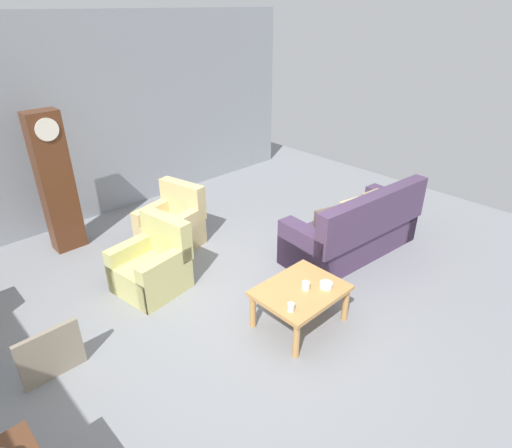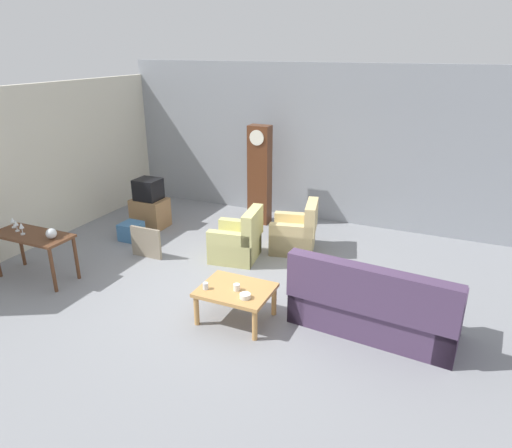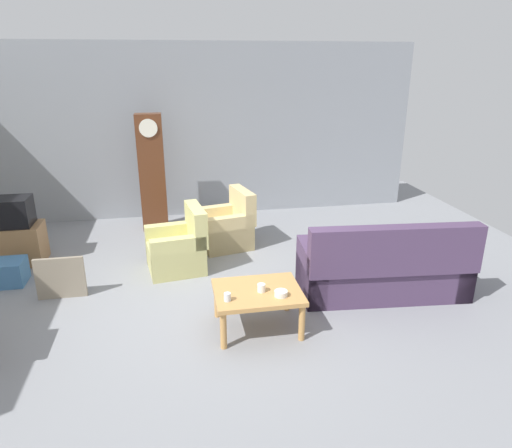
{
  "view_description": "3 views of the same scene",
  "coord_description": "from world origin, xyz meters",
  "px_view_note": "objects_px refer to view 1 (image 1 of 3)",
  "views": [
    {
      "loc": [
        -2.63,
        -3.14,
        3.28
      ],
      "look_at": [
        0.73,
        0.38,
        0.73
      ],
      "focal_mm": 29.75,
      "sensor_mm": 36.0,
      "label": 1
    },
    {
      "loc": [
        2.8,
        -5.54,
        3.49
      ],
      "look_at": [
        0.1,
        0.52,
        0.91
      ],
      "focal_mm": 32.25,
      "sensor_mm": 36.0,
      "label": 2
    },
    {
      "loc": [
        -0.48,
        -5.16,
        2.87
      ],
      "look_at": [
        0.56,
        0.46,
        0.82
      ],
      "focal_mm": 32.11,
      "sensor_mm": 36.0,
      "label": 3
    }
  ],
  "objects_px": {
    "couch_floral": "(354,231)",
    "cup_white_porcelain": "(306,286)",
    "grandfather_clock": "(56,183)",
    "framed_picture_leaning": "(51,354)",
    "coffee_table_wood": "(300,294)",
    "armchair_olive_far": "(172,226)",
    "armchair_olive_near": "(153,267)",
    "cup_blue_rimmed": "(291,307)",
    "bowl_white_stacked": "(326,285)"
  },
  "relations": [
    {
      "from": "cup_white_porcelain",
      "to": "armchair_olive_far",
      "type": "bearing_deg",
      "value": 91.51
    },
    {
      "from": "framed_picture_leaning",
      "to": "cup_white_porcelain",
      "type": "bearing_deg",
      "value": -26.6
    },
    {
      "from": "couch_floral",
      "to": "coffee_table_wood",
      "type": "distance_m",
      "value": 1.8
    },
    {
      "from": "couch_floral",
      "to": "cup_blue_rimmed",
      "type": "height_order",
      "value": "couch_floral"
    },
    {
      "from": "armchair_olive_far",
      "to": "cup_white_porcelain",
      "type": "distance_m",
      "value": 2.55
    },
    {
      "from": "coffee_table_wood",
      "to": "armchair_olive_near",
      "type": "bearing_deg",
      "value": 115.49
    },
    {
      "from": "grandfather_clock",
      "to": "framed_picture_leaning",
      "type": "distance_m",
      "value": 2.75
    },
    {
      "from": "armchair_olive_far",
      "to": "coffee_table_wood",
      "type": "distance_m",
      "value": 2.5
    },
    {
      "from": "coffee_table_wood",
      "to": "grandfather_clock",
      "type": "height_order",
      "value": "grandfather_clock"
    },
    {
      "from": "cup_white_porcelain",
      "to": "bowl_white_stacked",
      "type": "height_order",
      "value": "cup_white_porcelain"
    },
    {
      "from": "couch_floral",
      "to": "cup_white_porcelain",
      "type": "distance_m",
      "value": 1.79
    },
    {
      "from": "coffee_table_wood",
      "to": "bowl_white_stacked",
      "type": "height_order",
      "value": "bowl_white_stacked"
    },
    {
      "from": "armchair_olive_near",
      "to": "cup_blue_rimmed",
      "type": "relative_size",
      "value": 10.14
    },
    {
      "from": "armchair_olive_far",
      "to": "grandfather_clock",
      "type": "height_order",
      "value": "grandfather_clock"
    },
    {
      "from": "cup_white_porcelain",
      "to": "cup_blue_rimmed",
      "type": "xyz_separation_m",
      "value": [
        -0.39,
        -0.14,
        0.0
      ]
    },
    {
      "from": "armchair_olive_near",
      "to": "cup_blue_rimmed",
      "type": "xyz_separation_m",
      "value": [
        0.47,
        -1.92,
        0.21
      ]
    },
    {
      "from": "cup_blue_rimmed",
      "to": "bowl_white_stacked",
      "type": "relative_size",
      "value": 0.63
    },
    {
      "from": "couch_floral",
      "to": "cup_white_porcelain",
      "type": "height_order",
      "value": "couch_floral"
    },
    {
      "from": "coffee_table_wood",
      "to": "armchair_olive_far",
      "type": "bearing_deg",
      "value": 90.75
    },
    {
      "from": "couch_floral",
      "to": "cup_white_porcelain",
      "type": "bearing_deg",
      "value": -162.91
    },
    {
      "from": "framed_picture_leaning",
      "to": "bowl_white_stacked",
      "type": "distance_m",
      "value": 2.88
    },
    {
      "from": "coffee_table_wood",
      "to": "bowl_white_stacked",
      "type": "distance_m",
      "value": 0.3
    },
    {
      "from": "couch_floral",
      "to": "cup_white_porcelain",
      "type": "xyz_separation_m",
      "value": [
        -1.7,
        -0.52,
        0.17
      ]
    },
    {
      "from": "couch_floral",
      "to": "grandfather_clock",
      "type": "relative_size",
      "value": 1.06
    },
    {
      "from": "couch_floral",
      "to": "grandfather_clock",
      "type": "bearing_deg",
      "value": 133.84
    },
    {
      "from": "armchair_olive_near",
      "to": "coffee_table_wood",
      "type": "xyz_separation_m",
      "value": [
        0.83,
        -1.74,
        0.1
      ]
    },
    {
      "from": "cup_white_porcelain",
      "to": "bowl_white_stacked",
      "type": "xyz_separation_m",
      "value": [
        0.19,
        -0.13,
        -0.01
      ]
    },
    {
      "from": "armchair_olive_far",
      "to": "coffee_table_wood",
      "type": "relative_size",
      "value": 0.98
    },
    {
      "from": "armchair_olive_near",
      "to": "grandfather_clock",
      "type": "height_order",
      "value": "grandfather_clock"
    },
    {
      "from": "cup_white_porcelain",
      "to": "cup_blue_rimmed",
      "type": "bearing_deg",
      "value": -160.82
    },
    {
      "from": "couch_floral",
      "to": "armchair_olive_far",
      "type": "bearing_deg",
      "value": 131.2
    },
    {
      "from": "armchair_olive_far",
      "to": "grandfather_clock",
      "type": "relative_size",
      "value": 0.46
    },
    {
      "from": "couch_floral",
      "to": "bowl_white_stacked",
      "type": "bearing_deg",
      "value": -156.49
    },
    {
      "from": "cup_white_porcelain",
      "to": "cup_blue_rimmed",
      "type": "distance_m",
      "value": 0.41
    },
    {
      "from": "couch_floral",
      "to": "armchair_olive_far",
      "type": "relative_size",
      "value": 2.31
    },
    {
      "from": "framed_picture_leaning",
      "to": "cup_blue_rimmed",
      "type": "distance_m",
      "value": 2.38
    },
    {
      "from": "armchair_olive_near",
      "to": "armchair_olive_far",
      "type": "height_order",
      "value": "same"
    },
    {
      "from": "coffee_table_wood",
      "to": "grandfather_clock",
      "type": "relative_size",
      "value": 0.47
    },
    {
      "from": "couch_floral",
      "to": "cup_blue_rimmed",
      "type": "bearing_deg",
      "value": -162.52
    },
    {
      "from": "framed_picture_leaning",
      "to": "cup_blue_rimmed",
      "type": "bearing_deg",
      "value": -33.8
    },
    {
      "from": "armchair_olive_near",
      "to": "bowl_white_stacked",
      "type": "bearing_deg",
      "value": -61.22
    },
    {
      "from": "armchair_olive_near",
      "to": "coffee_table_wood",
      "type": "distance_m",
      "value": 1.93
    },
    {
      "from": "grandfather_clock",
      "to": "cup_white_porcelain",
      "type": "distance_m",
      "value": 3.82
    },
    {
      "from": "armchair_olive_near",
      "to": "coffee_table_wood",
      "type": "relative_size",
      "value": 0.96
    },
    {
      "from": "armchair_olive_near",
      "to": "cup_blue_rimmed",
      "type": "distance_m",
      "value": 1.99
    },
    {
      "from": "grandfather_clock",
      "to": "framed_picture_leaning",
      "type": "relative_size",
      "value": 3.39
    },
    {
      "from": "armchair_olive_near",
      "to": "cup_white_porcelain",
      "type": "bearing_deg",
      "value": -64.11
    },
    {
      "from": "armchair_olive_near",
      "to": "cup_blue_rimmed",
      "type": "bearing_deg",
      "value": -76.14
    },
    {
      "from": "coffee_table_wood",
      "to": "framed_picture_leaning",
      "type": "relative_size",
      "value": 1.6
    },
    {
      "from": "couch_floral",
      "to": "armchair_olive_near",
      "type": "relative_size",
      "value": 2.36
    }
  ]
}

